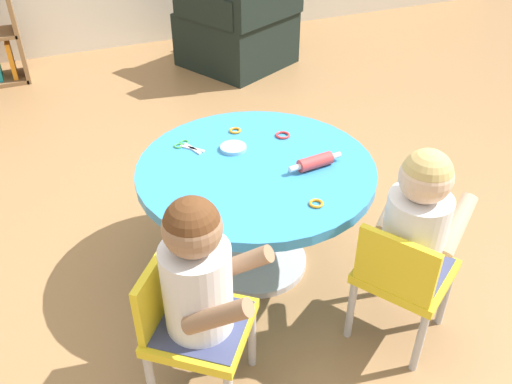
% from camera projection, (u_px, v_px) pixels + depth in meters
% --- Properties ---
extents(ground_plane, '(10.00, 10.00, 0.00)m').
position_uv_depth(ground_plane, '(256.00, 262.00, 2.36)').
color(ground_plane, '#9E7247').
extents(craft_table, '(0.93, 0.93, 0.51)m').
position_uv_depth(craft_table, '(256.00, 189.00, 2.14)').
color(craft_table, silver).
rests_on(craft_table, ground).
extents(child_chair_left, '(0.42, 0.42, 0.54)m').
position_uv_depth(child_chair_left, '(190.00, 323.00, 1.69)').
color(child_chair_left, '#B7B7BC').
rests_on(child_chair_left, ground).
extents(seated_child_left, '(0.44, 0.43, 0.51)m').
position_uv_depth(seated_child_left, '(198.00, 273.00, 1.55)').
color(seated_child_left, '#3F4772').
rests_on(seated_child_left, ground).
extents(child_chair_right, '(0.41, 0.41, 0.54)m').
position_uv_depth(child_chair_right, '(402.00, 276.00, 1.86)').
color(child_chair_right, '#B7B7BC').
rests_on(child_chair_right, ground).
extents(seated_child_right, '(0.44, 0.41, 0.51)m').
position_uv_depth(seated_child_right, '(418.00, 218.00, 1.76)').
color(seated_child_right, '#3F4772').
rests_on(seated_child_right, ground).
extents(armchair_dark, '(0.95, 0.96, 0.85)m').
position_uv_depth(armchair_dark, '(241.00, 26.00, 4.06)').
color(armchair_dark, black).
rests_on(armchair_dark, ground).
extents(rolling_pin, '(0.23, 0.06, 0.05)m').
position_uv_depth(rolling_pin, '(315.00, 162.00, 2.04)').
color(rolling_pin, '#D83F3F').
rests_on(rolling_pin, craft_table).
extents(craft_scissors, '(0.11, 0.14, 0.01)m').
position_uv_depth(craft_scissors, '(186.00, 146.00, 2.19)').
color(craft_scissors, silver).
rests_on(craft_scissors, craft_table).
extents(playdough_blob_0, '(0.11, 0.11, 0.02)m').
position_uv_depth(playdough_blob_0, '(233.00, 148.00, 2.16)').
color(playdough_blob_0, '#8CCCF2').
rests_on(playdough_blob_0, craft_table).
extents(cookie_cutter_0, '(0.06, 0.06, 0.01)m').
position_uv_depth(cookie_cutter_0, '(283.00, 135.00, 2.26)').
color(cookie_cutter_0, red).
rests_on(cookie_cutter_0, craft_table).
extents(cookie_cutter_1, '(0.05, 0.05, 0.01)m').
position_uv_depth(cookie_cutter_1, '(316.00, 203.00, 1.86)').
color(cookie_cutter_1, orange).
rests_on(cookie_cutter_1, craft_table).
extents(cookie_cutter_2, '(0.05, 0.05, 0.01)m').
position_uv_depth(cookie_cutter_2, '(235.00, 131.00, 2.29)').
color(cookie_cutter_2, orange).
rests_on(cookie_cutter_2, craft_table).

